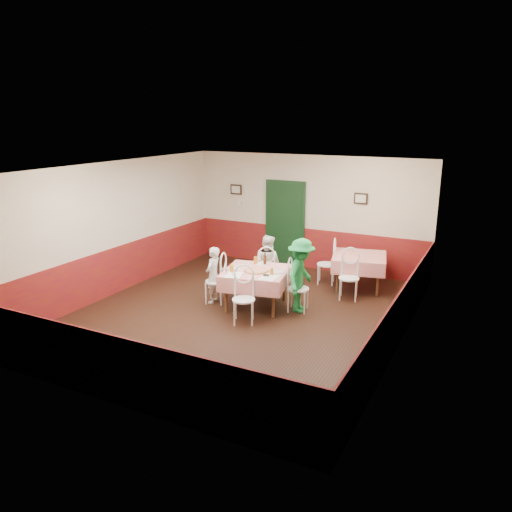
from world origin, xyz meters
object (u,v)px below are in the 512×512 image
at_px(second_table, 359,272).
at_px(diner_far, 267,264).
at_px(chair_near, 244,300).
at_px(glass_c, 256,260).
at_px(chair_second_a, 326,264).
at_px(chair_right, 298,289).
at_px(diner_right, 301,276).
at_px(chair_left, 216,281).
at_px(pizza, 256,271).
at_px(diner_left, 213,275).
at_px(glass_b, 272,272).
at_px(beer_bottle, 265,259).
at_px(chair_second_b, 349,278).
at_px(chair_far, 267,273).
at_px(wallet, 266,275).
at_px(glass_a, 232,268).
at_px(main_table, 256,289).

height_order(second_table, diner_far, diner_far).
height_order(chair_near, glass_c, glass_c).
bearing_deg(chair_second_a, chair_near, -24.72).
distance_m(chair_right, diner_right, 0.28).
distance_m(second_table, chair_left, 3.20).
distance_m(chair_near, glass_c, 1.33).
height_order(pizza, glass_c, glass_c).
bearing_deg(diner_far, chair_right, 146.46).
bearing_deg(diner_left, chair_near, 54.80).
xyz_separation_m(chair_right, glass_b, (-0.44, -0.29, 0.37)).
distance_m(second_table, glass_b, 2.44).
distance_m(chair_second_a, beer_bottle, 1.82).
bearing_deg(glass_b, chair_second_b, 50.61).
distance_m(chair_far, chair_second_b, 1.74).
xyz_separation_m(wallet, diner_right, (0.55, 0.41, -0.04)).
height_order(chair_second_a, chair_second_b, same).
bearing_deg(beer_bottle, chair_second_a, 63.98).
bearing_deg(beer_bottle, wallet, -62.06).
bearing_deg(glass_b, pizza, 171.01).
bearing_deg(pizza, glass_b, -8.99).
bearing_deg(glass_b, second_table, 62.05).
distance_m(glass_c, diner_left, 0.92).
height_order(chair_far, wallet, chair_far).
xyz_separation_m(glass_a, diner_far, (0.19, 1.20, -0.20)).
xyz_separation_m(chair_near, chair_second_b, (1.35, 2.08, 0.00)).
distance_m(second_table, pizza, 2.57).
xyz_separation_m(pizza, glass_a, (-0.40, -0.26, 0.06)).
relative_size(glass_a, wallet, 1.33).
distance_m(glass_a, diner_left, 0.59).
xyz_separation_m(main_table, chair_right, (0.83, 0.17, 0.08)).
bearing_deg(chair_left, pizza, 84.53).
xyz_separation_m(second_table, beer_bottle, (-1.53, -1.59, 0.50)).
height_order(glass_a, diner_far, diner_far).
height_order(chair_left, glass_b, chair_left).
bearing_deg(pizza, diner_far, 102.90).
bearing_deg(chair_second_b, diner_far, 179.55).
height_order(glass_a, diner_left, diner_left).
xyz_separation_m(chair_left, diner_right, (1.72, 0.35, 0.28)).
bearing_deg(diner_left, second_table, 128.92).
distance_m(second_table, chair_near, 3.14).
height_order(chair_near, chair_second_a, same).
height_order(main_table, glass_a, glass_a).
height_order(chair_left, wallet, chair_left).
height_order(glass_c, diner_far, diner_far).
bearing_deg(chair_far, diner_far, -102.58).
distance_m(diner_far, diner_right, 1.28).
bearing_deg(main_table, glass_b, -16.65).
distance_m(chair_second_a, glass_c, 1.92).
distance_m(wallet, diner_right, 0.68).
bearing_deg(beer_bottle, glass_b, -52.74).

